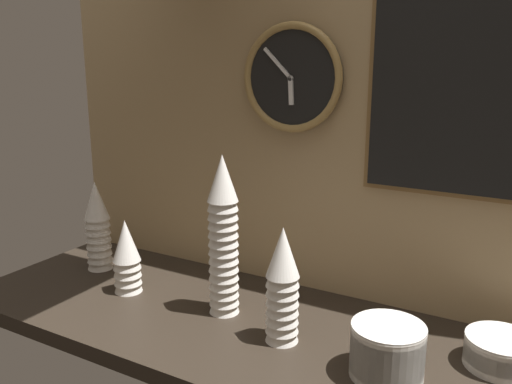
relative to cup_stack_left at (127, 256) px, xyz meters
name	(u,v)px	position (x,y,z in m)	size (l,w,h in m)	color
ground_plane	(262,331)	(0.41, 0.02, -0.12)	(1.60, 0.56, 0.04)	black
wall_tiled_back	(313,96)	(0.41, 0.28, 0.42)	(1.60, 0.03, 1.05)	tan
cup_stack_left	(127,256)	(0.00, 0.00, 0.00)	(0.08, 0.08, 0.20)	white
cup_stack_center_right	(282,285)	(0.49, -0.03, 0.03)	(0.08, 0.08, 0.27)	white
cup_stack_center	(223,236)	(0.30, 0.03, 0.10)	(0.08, 0.08, 0.40)	white
cup_stack_far_left	(98,226)	(-0.19, 0.08, 0.03)	(0.08, 0.08, 0.27)	white
bowl_stack_far_right	(501,351)	(0.93, 0.11, -0.07)	(0.15, 0.15, 0.07)	beige
bowl_stack_right	(387,349)	(0.73, -0.04, -0.04)	(0.15, 0.15, 0.11)	beige
wall_clock	(292,78)	(0.36, 0.25, 0.47)	(0.28, 0.03, 0.28)	black
menu_board	(452,80)	(0.75, 0.26, 0.47)	(0.38, 0.01, 0.53)	olive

